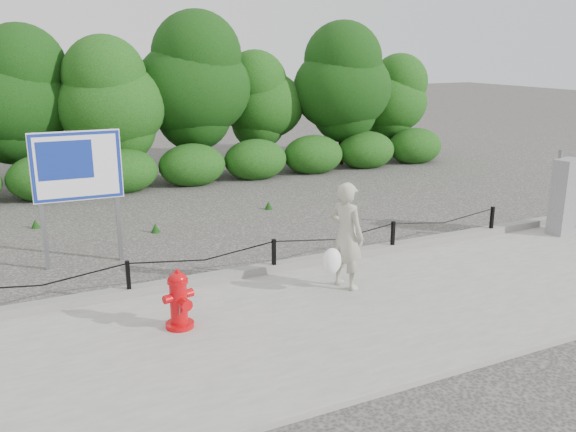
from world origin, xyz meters
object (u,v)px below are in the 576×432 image
(fire_hydrant, at_px, (179,300))
(utility_cabinet, at_px, (564,196))
(pedestrian, at_px, (346,237))
(advertising_sign, at_px, (77,172))

(fire_hydrant, relative_size, utility_cabinet, 0.49)
(pedestrian, height_order, advertising_sign, advertising_sign)
(fire_hydrant, relative_size, advertising_sign, 0.35)
(fire_hydrant, xyz_separation_m, advertising_sign, (-0.78, 3.42, 1.25))
(utility_cabinet, distance_m, advertising_sign, 9.67)
(pedestrian, height_order, utility_cabinet, pedestrian)
(utility_cabinet, relative_size, advertising_sign, 0.71)
(pedestrian, xyz_separation_m, advertising_sign, (-3.62, 3.17, 0.80))
(utility_cabinet, xyz_separation_m, advertising_sign, (-9.27, 2.60, 0.87))
(pedestrian, xyz_separation_m, utility_cabinet, (5.65, 0.57, -0.06))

